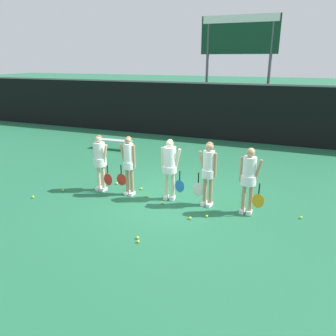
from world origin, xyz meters
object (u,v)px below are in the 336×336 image
object	(u,v)px
player_2	(170,164)
tennis_ball_6	(162,203)
bench_courtside	(114,141)
tennis_ball_7	(63,190)
tennis_ball_10	(108,174)
tennis_ball_1	(138,238)
player_3	(208,168)
player_4	(249,176)
tennis_ball_2	(33,197)
tennis_ball_0	(117,183)
tennis_ball_8	(138,241)
tennis_ball_3	(141,189)
tennis_ball_11	(190,218)
tennis_ball_4	(207,216)
tennis_ball_5	(301,218)
player_1	(129,162)
player_0	(100,158)
scoreboard	(239,44)
tennis_ball_9	(146,196)

from	to	relation	value
player_2	tennis_ball_6	bearing A→B (deg)	-103.49
tennis_ball_6	bench_courtside	bearing A→B (deg)	132.67
tennis_ball_7	tennis_ball_10	xyz separation A→B (m)	(0.46, 1.80, -0.00)
tennis_ball_1	player_3	bearing A→B (deg)	67.34
player_4	tennis_ball_7	size ratio (longest dim) A/B	24.38
tennis_ball_2	tennis_ball_7	world-z (taller)	same
tennis_ball_0	tennis_ball_1	size ratio (longest dim) A/B	1.09
tennis_ball_6	tennis_ball_8	bearing A→B (deg)	-82.30
player_2	player_3	xyz separation A→B (m)	(1.10, -0.02, 0.02)
tennis_ball_3	tennis_ball_7	xyz separation A→B (m)	(-2.15, -0.99, -0.00)
tennis_ball_1	tennis_ball_7	world-z (taller)	tennis_ball_7
tennis_ball_10	tennis_ball_11	bearing A→B (deg)	-29.94
tennis_ball_4	tennis_ball_10	size ratio (longest dim) A/B	0.93
player_3	tennis_ball_5	world-z (taller)	player_3
player_1	tennis_ball_5	distance (m)	4.83
player_3	tennis_ball_6	size ratio (longest dim) A/B	25.65
player_0	tennis_ball_4	distance (m)	3.65
player_1	tennis_ball_6	bearing A→B (deg)	-12.04
player_2	tennis_ball_8	bearing A→B (deg)	-90.07
tennis_ball_11	tennis_ball_3	bearing A→B (deg)	146.70
scoreboard	bench_courtside	bearing A→B (deg)	-131.46
player_1	player_0	bearing A→B (deg)	-178.05
player_1	tennis_ball_11	bearing A→B (deg)	-20.32
player_2	tennis_ball_10	size ratio (longest dim) A/B	24.55
player_0	tennis_ball_9	xyz separation A→B (m)	(1.49, -0.01, -0.97)
bench_courtside	tennis_ball_4	distance (m)	7.42
tennis_ball_10	tennis_ball_1	bearing A→B (deg)	-50.07
player_4	tennis_ball_6	xyz separation A→B (m)	(-2.24, -0.30, -1.00)
player_4	tennis_ball_3	world-z (taller)	player_4
player_1	player_2	size ratio (longest dim) A/B	1.01
player_3	tennis_ball_7	distance (m)	4.47
player_0	tennis_ball_11	distance (m)	3.37
player_2	tennis_ball_4	size ratio (longest dim) A/B	26.41
player_3	player_4	size ratio (longest dim) A/B	1.02
tennis_ball_6	tennis_ball_11	bearing A→B (deg)	-30.56
tennis_ball_2	tennis_ball_3	distance (m)	3.13
tennis_ball_9	player_0	bearing A→B (deg)	179.78
tennis_ball_4	player_4	bearing A→B (deg)	35.39
player_4	tennis_ball_8	xyz separation A→B (m)	(-1.96, -2.35, -1.00)
player_2	tennis_ball_1	size ratio (longest dim) A/B	26.64
tennis_ball_3	tennis_ball_4	world-z (taller)	tennis_ball_3
tennis_ball_2	bench_courtside	bearing A→B (deg)	96.09
player_1	player_3	world-z (taller)	player_3
bench_courtside	player_4	bearing A→B (deg)	-35.84
player_3	tennis_ball_1	bearing A→B (deg)	-103.00
player_0	tennis_ball_3	bearing A→B (deg)	30.72
tennis_ball_3	tennis_ball_9	size ratio (longest dim) A/B	1.02
tennis_ball_7	tennis_ball_10	world-z (taller)	same
player_4	tennis_ball_5	bearing A→B (deg)	13.30
bench_courtside	tennis_ball_8	distance (m)	8.01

